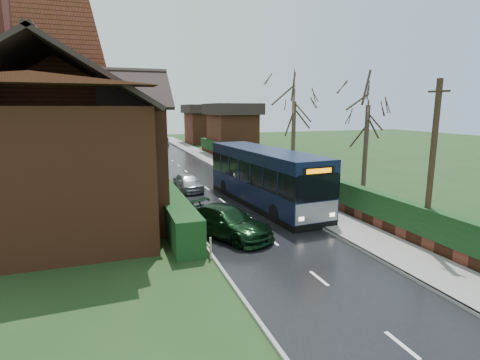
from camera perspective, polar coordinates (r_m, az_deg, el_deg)
name	(u,v)px	position (r m, az deg, el deg)	size (l,w,h in m)	color
ground	(256,228)	(18.92, 2.48, -7.35)	(140.00, 140.00, 0.00)	#263F1B
road	(207,188)	(28.13, -5.07, -1.27)	(6.00, 100.00, 0.02)	black
pavement	(259,184)	(29.42, 2.97, -0.58)	(2.50, 100.00, 0.14)	slate
kerb_right	(245,185)	(29.00, 0.77, -0.74)	(0.12, 100.00, 0.14)	gray
kerb_left	(166,191)	(27.56, -11.23, -1.61)	(0.12, 100.00, 0.10)	gray
front_hedge	(163,197)	(22.45, -11.63, -2.52)	(1.20, 16.00, 1.60)	black
picket_fence	(176,201)	(22.64, -9.71, -3.25)	(0.10, 16.00, 0.90)	gray
right_wall_hedge	(278,171)	(29.86, 5.74, 1.40)	(0.60, 50.00, 1.80)	brown
brick_house	(68,138)	(21.61, -24.78, 5.80)	(9.30, 14.60, 10.30)	brown
bus	(264,177)	(23.14, 3.68, 0.39)	(3.48, 11.53, 3.45)	black
car_silver	(188,182)	(27.33, -7.95, -0.36)	(1.50, 3.74, 1.27)	#ADAEB2
car_green	(227,222)	(17.56, -2.00, -6.40)	(1.97, 4.85, 1.41)	black
car_distant	(164,142)	(61.37, -11.47, 5.76)	(1.37, 3.92, 1.29)	black
bus_stop_sign	(284,169)	(24.65, 6.71, 1.72)	(0.25, 0.45, 3.07)	slate
telegraph_pole	(432,166)	(17.32, 27.18, 1.93)	(0.24, 0.91, 7.09)	black
tree_right_near	(369,98)	(25.32, 19.02, 11.67)	(4.04, 4.04, 8.73)	#372820
tree_right_far	(294,96)	(31.66, 8.30, 12.59)	(4.79, 4.79, 9.26)	#3C3023
tree_house_side	(23,85)	(31.19, -30.17, 12.35)	(4.41, 4.41, 10.03)	#372921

